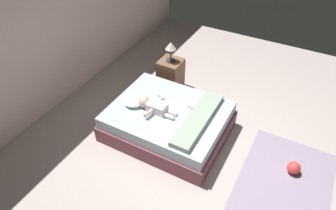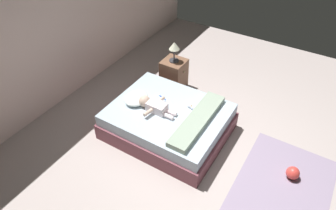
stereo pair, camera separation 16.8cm
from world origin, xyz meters
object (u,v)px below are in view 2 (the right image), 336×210
at_px(pillow, 136,98).
at_px(nightstand, 174,74).
at_px(bed, 168,122).
at_px(baby_bottle, 191,107).
at_px(toothbrush, 162,97).
at_px(toy_ball, 293,173).
at_px(baby, 153,105).
at_px(lamp, 174,48).

bearing_deg(pillow, nightstand, 0.54).
bearing_deg(nightstand, bed, -153.50).
bearing_deg(baby_bottle, pillow, 109.92).
bearing_deg(toothbrush, pillow, 133.84).
relative_size(nightstand, toy_ball, 3.18).
bearing_deg(bed, nightstand, 26.50).
xyz_separation_m(toothbrush, nightstand, (0.87, 0.30, -0.18)).
relative_size(bed, nightstand, 3.09).
relative_size(toothbrush, baby_bottle, 1.34).
relative_size(baby, toothbrush, 3.77).
relative_size(pillow, baby, 0.66).
distance_m(nightstand, baby_bottle, 1.20).
distance_m(pillow, baby_bottle, 0.85).
bearing_deg(lamp, baby_bottle, -136.56).
distance_m(nightstand, toy_ball, 2.61).
height_order(lamp, baby_bottle, lamp).
height_order(bed, nightstand, nightstand).
bearing_deg(toy_ball, baby, 96.42).
xyz_separation_m(lamp, toy_ball, (-0.94, -2.43, -0.74)).
distance_m(bed, toy_ball, 1.90).
xyz_separation_m(bed, toothbrush, (0.21, 0.24, 0.24)).
height_order(pillow, baby, baby).
height_order(baby, toothbrush, baby).
distance_m(toothbrush, baby_bottle, 0.51).
bearing_deg(baby, pillow, 85.56).
height_order(nightstand, baby_bottle, nightstand).
bearing_deg(toy_ball, nightstand, 68.87).
bearing_deg(bed, pillow, 97.60).
relative_size(bed, baby, 2.84).
relative_size(bed, pillow, 4.33).
distance_m(bed, lamp, 1.35).
bearing_deg(toy_ball, toothbrush, 88.20).
relative_size(toy_ball, baby_bottle, 1.46).
distance_m(toy_ball, baby_bottle, 1.67).
xyz_separation_m(baby, baby_bottle, (0.32, -0.47, -0.05)).
height_order(bed, toy_ball, bed).
height_order(pillow, nightstand, pillow).
height_order(toothbrush, nightstand, nightstand).
bearing_deg(lamp, baby, -163.80).
bearing_deg(pillow, toothbrush, -46.16).
bearing_deg(baby, baby_bottle, -56.15).
relative_size(bed, toy_ball, 9.81).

